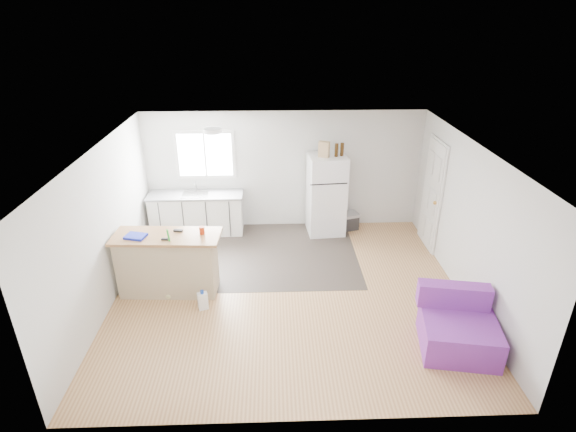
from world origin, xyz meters
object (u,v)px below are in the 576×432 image
object	(u,v)px
refrigerator	(326,195)
blue_tray	(136,236)
bottle_right	(342,149)
cardboard_box	(324,149)
peninsula	(168,263)
purple_seat	(458,328)
cleaner_jug	(203,301)
bottle_left	(336,150)
kitchen_cabinets	(197,213)
cooler	(347,221)
red_cup	(202,230)
mop	(171,284)

from	to	relation	value
refrigerator	blue_tray	bearing A→B (deg)	-151.58
blue_tray	bottle_right	xyz separation A→B (m)	(3.42, 2.07, 0.71)
cardboard_box	peninsula	bearing A→B (deg)	-143.66
purple_seat	cleaner_jug	size ratio (longest dim) A/B	3.38
peninsula	refrigerator	size ratio (longest dim) A/B	1.04
peninsula	bottle_right	bearing A→B (deg)	36.84
bottle_left	kitchen_cabinets	bearing A→B (deg)	177.56
peninsula	purple_seat	bearing A→B (deg)	-16.51
purple_seat	cleaner_jug	world-z (taller)	purple_seat
blue_tray	cardboard_box	distance (m)	3.73
cleaner_jug	kitchen_cabinets	bearing A→B (deg)	80.85
refrigerator	bottle_right	world-z (taller)	bottle_right
purple_seat	cleaner_jug	xyz separation A→B (m)	(-3.54, 0.95, -0.15)
peninsula	refrigerator	world-z (taller)	refrigerator
refrigerator	bottle_left	world-z (taller)	bottle_left
cleaner_jug	cardboard_box	bearing A→B (deg)	31.04
bottle_right	refrigerator	bearing A→B (deg)	176.69
cooler	cardboard_box	xyz separation A→B (m)	(-0.54, -0.18, 1.59)
bottle_left	red_cup	bearing A→B (deg)	-139.85
peninsula	blue_tray	xyz separation A→B (m)	(-0.42, -0.05, 0.52)
cardboard_box	cleaner_jug	bearing A→B (deg)	-130.04
purple_seat	red_cup	size ratio (longest dim) A/B	9.20
refrigerator	purple_seat	xyz separation A→B (m)	(1.39, -3.49, -0.52)
cardboard_box	kitchen_cabinets	bearing A→B (deg)	176.62
refrigerator	bottle_right	bearing A→B (deg)	-8.43
mop	blue_tray	size ratio (longest dim) A/B	4.14
bottle_left	bottle_right	world-z (taller)	same
cardboard_box	bottle_right	distance (m)	0.36
refrigerator	bottle_right	xyz separation A→B (m)	(0.27, -0.02, 0.93)
mop	blue_tray	xyz separation A→B (m)	(-0.46, 0.12, 0.80)
cooler	blue_tray	world-z (taller)	blue_tray
cooler	bottle_right	bearing A→B (deg)	-168.37
kitchen_cabinets	bottle_left	xyz separation A→B (m)	(2.75, -0.12, 1.31)
cleaner_jug	purple_seat	bearing A→B (deg)	-33.90
cleaner_jug	cardboard_box	xyz separation A→B (m)	(2.06, 2.45, 1.62)
red_cup	bottle_right	world-z (taller)	bottle_right
cleaner_jug	bottle_right	distance (m)	3.84
purple_seat	blue_tray	bearing A→B (deg)	173.03
cleaner_jug	blue_tray	bearing A→B (deg)	136.96
refrigerator	blue_tray	size ratio (longest dim) A/B	5.38
mop	bottle_right	distance (m)	3.98
peninsula	cleaner_jug	world-z (taller)	peninsula
mop	bottle_right	size ratio (longest dim) A/B	4.96
peninsula	bottle_left	size ratio (longest dim) A/B	6.71
purple_seat	bottle_left	bearing A→B (deg)	119.99
kitchen_cabinets	bottle_left	bearing A→B (deg)	-2.92
bottle_right	cooler	bearing A→B (deg)	28.37
refrigerator	purple_seat	size ratio (longest dim) A/B	1.46
red_cup	bottle_right	xyz separation A→B (m)	(2.42, 1.99, 0.67)
mop	red_cup	size ratio (longest dim) A/B	10.34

